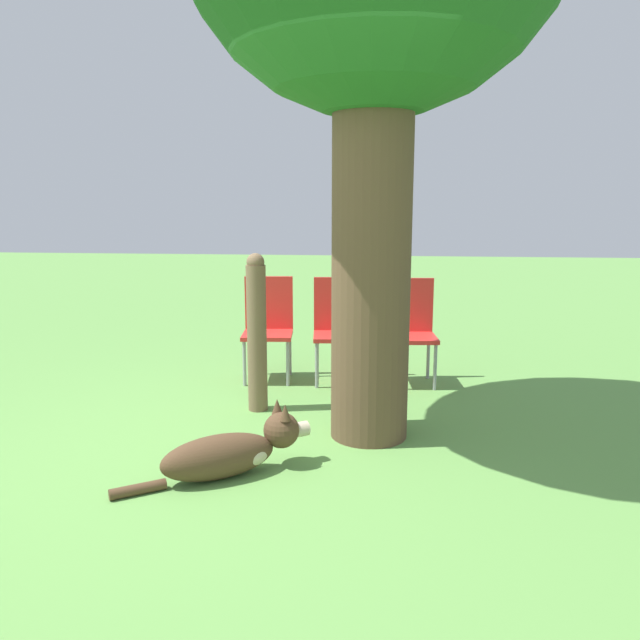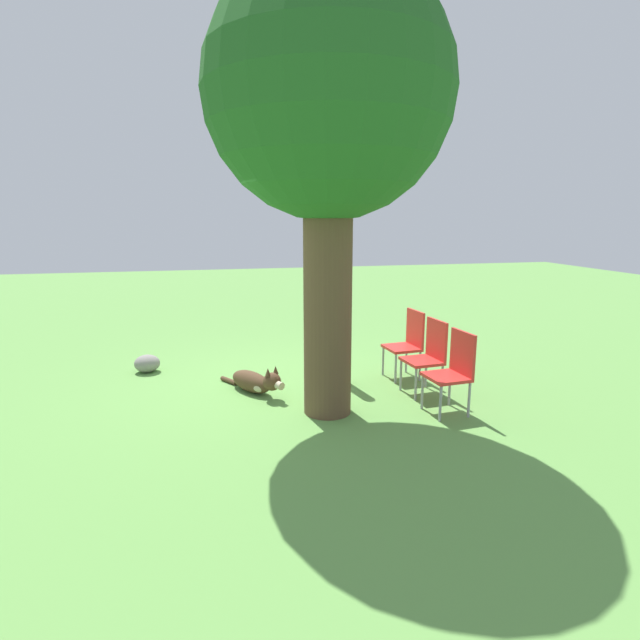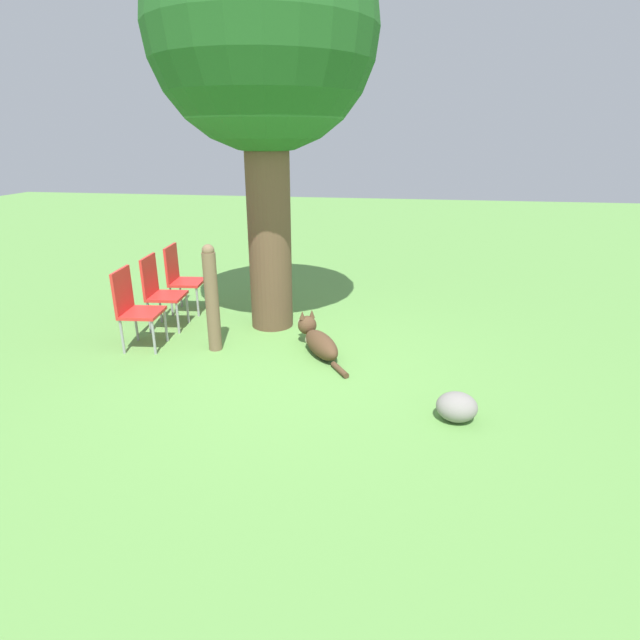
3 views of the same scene
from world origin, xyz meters
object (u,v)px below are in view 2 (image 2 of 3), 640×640
Objects in this scene: oak_tree at (328,102)px; red_chair_0 at (408,340)px; dog at (256,382)px; red_chair_1 at (428,353)px; red_chair_2 at (454,368)px; fence_post at (345,338)px.

oak_tree is 3.22m from red_chair_0.
red_chair_0 is at bearing 61.50° from dog.
dog is at bearing -18.10° from red_chair_1.
oak_tree is at bearing 7.53° from red_chair_1.
oak_tree is 3.10m from red_chair_2.
red_chair_2 reaches higher than dog.
dog is (0.73, -0.78, -3.13)m from oak_tree.
red_chair_1 is at bearing -95.25° from red_chair_2.
fence_post is 1.51m from red_chair_2.
red_chair_1 is (-0.91, 0.56, -0.10)m from fence_post.
oak_tree is 4.43× the size of dog.
red_chair_2 is (-0.01, 1.28, 0.00)m from red_chair_0.
red_chair_1 is at bearing 148.53° from fence_post.
red_chair_1 is (-0.00, 0.64, 0.00)m from red_chair_0.
red_chair_1 is (-1.36, -0.32, -2.76)m from oak_tree.
red_chair_1 is at bearing 44.19° from dog.
fence_post is (-0.45, -0.87, -2.66)m from oak_tree.
red_chair_0 reaches higher than dog.
red_chair_1 is 0.64m from red_chair_2.
red_chair_2 is at bearing 166.75° from oak_tree.
fence_post is 1.32× the size of red_chair_1.
red_chair_0 is 0.64m from red_chair_1.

